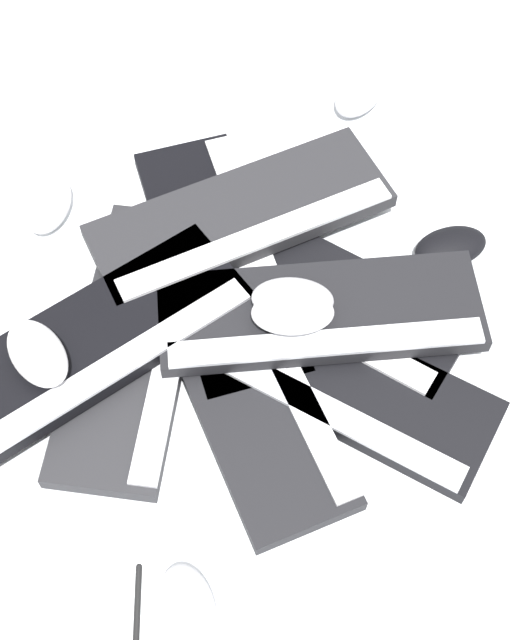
# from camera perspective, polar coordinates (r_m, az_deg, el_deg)

# --- Properties ---
(ground_plane) EXTENTS (3.20, 3.20, 0.00)m
(ground_plane) POSITION_cam_1_polar(r_m,az_deg,el_deg) (1.24, 1.70, -1.50)
(ground_plane) COLOR silver
(keyboard_0) EXTENTS (0.27, 0.46, 0.03)m
(keyboard_0) POSITION_cam_1_polar(r_m,az_deg,el_deg) (1.24, -7.71, -1.34)
(keyboard_0) COLOR #232326
(keyboard_0) RESTS_ON ground
(keyboard_1) EXTENTS (0.25, 0.46, 0.03)m
(keyboard_1) POSITION_cam_1_polar(r_m,az_deg,el_deg) (1.20, -0.65, -3.90)
(keyboard_1) COLOR black
(keyboard_1) RESTS_ON ground
(keyboard_2) EXTENTS (0.43, 0.40, 0.03)m
(keyboard_2) POSITION_cam_1_polar(r_m,az_deg,el_deg) (1.20, 4.96, -3.72)
(keyboard_2) COLOR black
(keyboard_2) RESTS_ON ground
(keyboard_3) EXTENTS (0.43, 0.40, 0.03)m
(keyboard_3) POSITION_cam_1_polar(r_m,az_deg,el_deg) (1.27, 3.76, 1.90)
(keyboard_3) COLOR black
(keyboard_3) RESTS_ON ground
(keyboard_4) EXTENTS (0.20, 0.46, 0.03)m
(keyboard_4) POSITION_cam_1_polar(r_m,az_deg,el_deg) (1.30, -2.32, 3.97)
(keyboard_4) COLOR black
(keyboard_4) RESTS_ON ground
(keyboard_5) EXTENTS (0.45, 0.18, 0.03)m
(keyboard_5) POSITION_cam_1_polar(r_m,az_deg,el_deg) (1.22, 4.15, 0.38)
(keyboard_5) COLOR black
(keyboard_5) RESTS_ON keyboard_3
(keyboard_6) EXTENTS (0.46, 0.26, 0.03)m
(keyboard_6) POSITION_cam_1_polar(r_m,az_deg,el_deg) (1.31, -0.95, 6.62)
(keyboard_6) COLOR #232326
(keyboard_6) RESTS_ON keyboard_4
(keyboard_7) EXTENTS (0.46, 0.33, 0.03)m
(keyboard_7) POSITION_cam_1_polar(r_m,az_deg,el_deg) (1.21, -10.43, -1.57)
(keyboard_7) COLOR black
(keyboard_7) RESTS_ON keyboard_0
(mouse_0) EXTENTS (0.12, 0.13, 0.04)m
(mouse_0) POSITION_cam_1_polar(r_m,az_deg,el_deg) (1.51, 6.63, 14.18)
(mouse_0) COLOR #B7B7BC
(mouse_0) RESTS_ON ground
(mouse_1) EXTENTS (0.12, 0.08, 0.04)m
(mouse_1) POSITION_cam_1_polar(r_m,az_deg,el_deg) (1.33, 12.34, 4.59)
(mouse_1) COLOR black
(mouse_1) RESTS_ON ground
(mouse_2) EXTENTS (0.11, 0.13, 0.04)m
(mouse_2) POSITION_cam_1_polar(r_m,az_deg,el_deg) (1.18, -13.81, -2.10)
(mouse_2) COLOR silver
(mouse_2) RESTS_ON keyboard_7
(mouse_3) EXTENTS (0.12, 0.09, 0.04)m
(mouse_3) POSITION_cam_1_polar(r_m,az_deg,el_deg) (1.18, 2.36, 1.33)
(mouse_3) COLOR #B7B7BC
(mouse_3) RESTS_ON keyboard_5
(mouse_4) EXTENTS (0.08, 0.12, 0.04)m
(mouse_4) POSITION_cam_1_polar(r_m,az_deg,el_deg) (1.09, -4.41, -18.02)
(mouse_4) COLOR #B7B7BC
(mouse_4) RESTS_ON ground
(mouse_5) EXTENTS (0.10, 0.13, 0.04)m
(mouse_5) POSITION_cam_1_polar(r_m,az_deg,el_deg) (1.39, -13.16, 7.23)
(mouse_5) COLOR silver
(mouse_5) RESTS_ON ground
(mouse_6) EXTENTS (0.12, 0.08, 0.04)m
(mouse_6) POSITION_cam_1_polar(r_m,az_deg,el_deg) (1.17, 2.33, 0.62)
(mouse_6) COLOR silver
(mouse_6) RESTS_ON keyboard_5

